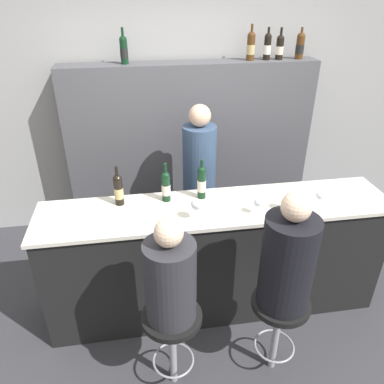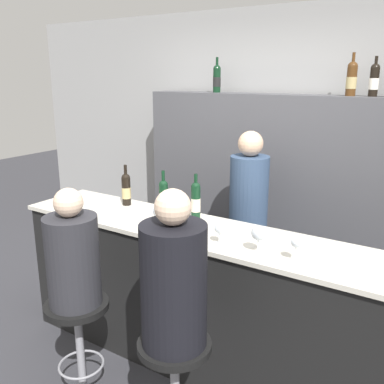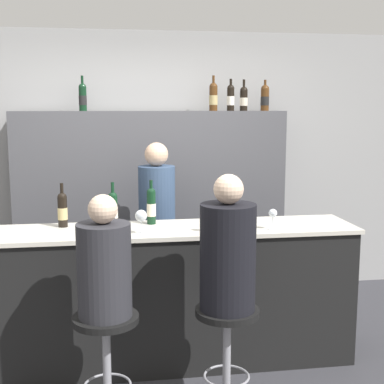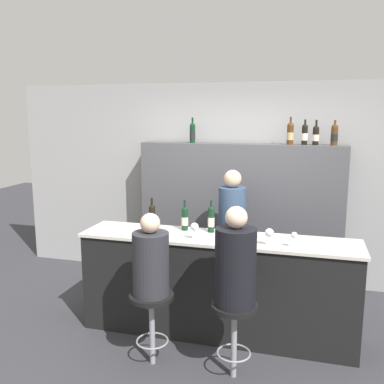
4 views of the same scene
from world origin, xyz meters
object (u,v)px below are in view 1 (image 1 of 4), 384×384
Objects in this scene: wine_bottle_counter_2 at (202,182)px; wine_bottle_backbar_1 at (251,46)px; wine_bottle_backbar_0 at (124,50)px; wine_glass_2 at (291,197)px; wine_bottle_counter_0 at (118,189)px; wine_bottle_backbar_3 at (280,47)px; bar_stool_left at (172,330)px; bar_stool_right at (279,316)px; wine_glass_3 at (319,197)px; wine_bottle_backbar_2 at (267,46)px; wine_bottle_counter_1 at (166,186)px; guest_seated_left at (170,278)px; bartender at (199,189)px; guest_seated_right at (288,260)px; wine_bottle_backbar_4 at (300,46)px; wine_glass_0 at (196,205)px; wine_glass_1 at (258,203)px.

wine_bottle_backbar_1 is at bearing 59.93° from wine_bottle_counter_2.
wine_bottle_backbar_0 is 1.97× the size of wine_glass_2.
wine_bottle_counter_0 is 2.18m from wine_bottle_backbar_3.
wine_bottle_backbar_1 is 0.30m from wine_bottle_backbar_3.
wine_bottle_backbar_0 is 2.50m from bar_stool_left.
wine_bottle_backbar_3 reaches higher than bar_stool_right.
wine_glass_3 is at bearing -47.83° from wine_bottle_backbar_0.
wine_bottle_backbar_2 is 1.72m from wine_glass_3.
wine_bottle_counter_1 is 0.96× the size of wine_bottle_backbar_1.
wine_bottle_counter_0 is at bearing 166.35° from wine_glass_2.
wine_bottle_backbar_0 is (-0.53, 1.20, 0.81)m from wine_bottle_counter_2.
guest_seated_left is 0.46× the size of bartender.
bartender reaches higher than wine_bottle_counter_0.
guest_seated_right is (-0.60, -2.03, -0.94)m from wine_bottle_backbar_3.
wine_bottle_counter_0 reaches higher than wine_glass_2.
wine_glass_2 is at bearing -18.82° from wine_bottle_counter_1.
wine_bottle_backbar_1 reaches higher than guest_seated_left.
wine_bottle_backbar_0 is at bearing 95.27° from guest_seated_left.
wine_bottle_backbar_4 is at bearing -0.00° from wine_bottle_backbar_1.
wine_glass_0 is (-0.95, -1.50, -0.82)m from wine_bottle_backbar_2.
wine_bottle_counter_0 reaches higher than wine_glass_3.
wine_bottle_counter_2 is at bearing -0.00° from wine_bottle_counter_1.
wine_bottle_backbar_3 is 0.21m from wine_bottle_backbar_4.
wine_bottle_counter_2 is 1.11× the size of wine_bottle_backbar_4.
wine_bottle_backbar_1 is (1.22, 0.00, 0.01)m from wine_bottle_backbar_0.
wine_bottle_backbar_3 is 1.83m from wine_glass_1.
wine_bottle_counter_0 is at bearing 150.88° from wine_glass_0.
wine_glass_3 is at bearing -103.70° from wine_bottle_backbar_4.
wine_bottle_backbar_2 is at bearing -0.00° from wine_bottle_backbar_1.
wine_glass_0 is at bearing -117.64° from wine_bottle_backbar_1.
guest_seated_left is at bearing -151.17° from wine_glass_2.
wine_bottle_backbar_3 is 2.31m from guest_seated_right.
wine_bottle_backbar_1 is (0.97, 1.20, 0.83)m from wine_bottle_counter_1.
wine_glass_0 is 0.25× the size of bar_stool_left.
wine_glass_2 reaches higher than bar_stool_right.
wine_glass_2 is at bearing 67.37° from bar_stool_right.
wine_bottle_counter_1 is at bearing -129.06° from wine_bottle_backbar_1.
wine_bottle_backbar_1 is at bearing 0.00° from wine_bottle_backbar_0.
guest_seated_right reaches higher than bar_stool_right.
wine_bottle_backbar_1 is 2.04× the size of wine_glass_2.
wine_glass_1 is 0.79m from bar_stool_right.
bar_stool_left is 1.56m from bartender.
wine_glass_1 is (0.89, -1.50, -0.86)m from wine_bottle_backbar_0.
guest_seated_right reaches higher than wine_glass_0.
wine_glass_3 is (0.47, 0.00, 0.01)m from wine_glass_1.
wine_bottle_counter_0 is at bearing -141.38° from wine_bottle_backbar_2.
guest_seated_right is at bearing -106.40° from wine_bottle_backbar_3.
guest_seated_left is 1.56m from bartender.
wine_glass_3 is 0.20× the size of guest_seated_left.
wine_bottle_backbar_4 is (1.84, 1.20, 0.81)m from wine_bottle_counter_0.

